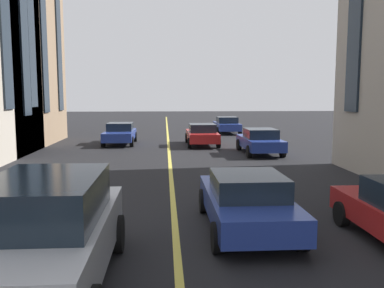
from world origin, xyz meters
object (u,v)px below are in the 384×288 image
object	(u,v)px
car_blue_near	(120,133)
car_silver_parked_a	(46,232)
car_red_trailing	(202,134)
car_blue_oncoming	(227,125)
car_blue_parked_b	(260,141)
car_blue_far	(246,201)

from	to	relation	value
car_blue_near	car_silver_parked_a	bearing A→B (deg)	-177.26
car_red_trailing	car_blue_near	bearing A→B (deg)	78.81
car_red_trailing	car_blue_near	size ratio (longest dim) A/B	1.00
car_blue_near	car_red_trailing	bearing A→B (deg)	-101.19
car_blue_oncoming	car_blue_near	bearing A→B (deg)	131.22
car_silver_parked_a	car_blue_near	xyz separation A→B (m)	(20.14, 0.96, -0.27)
car_silver_parked_a	car_blue_oncoming	bearing A→B (deg)	-14.56
car_blue_parked_b	car_silver_parked_a	world-z (taller)	car_silver_parked_a
car_blue_parked_b	car_blue_far	world-z (taller)	same
car_blue_parked_b	car_blue_far	distance (m)	12.86
car_blue_parked_b	car_blue_oncoming	world-z (taller)	same
car_red_trailing	car_silver_parked_a	size ratio (longest dim) A/B	0.94
car_blue_parked_b	car_silver_parked_a	bearing A→B (deg)	155.12
car_blue_far	car_blue_oncoming	size ratio (longest dim) A/B	1.00
car_blue_parked_b	car_blue_near	distance (m)	9.41
car_blue_parked_b	car_blue_near	size ratio (longest dim) A/B	1.00
car_silver_parked_a	car_blue_far	bearing A→B (deg)	-54.26
car_silver_parked_a	car_blue_oncoming	size ratio (longest dim) A/B	1.07
car_red_trailing	car_blue_far	bearing A→B (deg)	178.49
car_silver_parked_a	car_blue_oncoming	xyz separation A→B (m)	(27.17, -7.06, -0.27)
car_blue_parked_b	car_blue_oncoming	size ratio (longest dim) A/B	1.00
car_red_trailing	car_silver_parked_a	distance (m)	19.58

